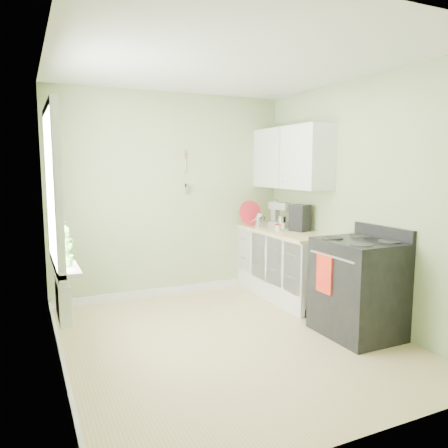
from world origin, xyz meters
name	(u,v)px	position (x,y,z in m)	size (l,w,h in m)	color
floor	(230,341)	(0.00, 0.00, -0.01)	(3.20, 3.60, 0.02)	tan
ceiling	(230,61)	(0.00, 0.00, 2.71)	(3.20, 3.60, 0.02)	white
wall_back	(171,196)	(0.00, 1.81, 1.35)	(3.20, 0.02, 2.70)	#A3B57B
wall_left	(52,215)	(-1.61, 0.00, 1.35)	(0.02, 3.60, 2.70)	#A3B57B
wall_right	(359,201)	(1.61, 0.00, 1.35)	(0.02, 3.60, 2.70)	#A3B57B
base_cabinets	(285,265)	(1.30, 1.00, 0.43)	(0.60, 1.60, 0.87)	white
countertop	(285,231)	(1.29, 1.00, 0.89)	(0.64, 1.60, 0.04)	beige
upper_cabinets	(291,158)	(1.43, 1.10, 1.85)	(0.35, 1.40, 0.80)	white
window	(52,188)	(-1.58, 0.30, 1.55)	(0.06, 1.14, 1.44)	white
window_sill	(64,263)	(-1.51, 0.30, 0.88)	(0.18, 1.14, 0.04)	white
radiator	(63,300)	(-1.54, 0.25, 0.55)	(0.12, 0.50, 0.35)	white
wall_utensils	(186,179)	(0.20, 1.78, 1.56)	(0.02, 0.14, 0.58)	beige
stove	(359,287)	(1.28, -0.42, 0.51)	(0.72, 0.81, 1.12)	black
stand_mixer	(279,216)	(1.37, 1.28, 1.07)	(0.28, 0.34, 0.38)	#B2B2B7
kettle	(259,220)	(1.11, 1.37, 1.01)	(0.19, 0.11, 0.19)	silver
coffee_maker	(300,219)	(1.41, 0.85, 1.07)	(0.25, 0.27, 0.34)	black
red_tray	(250,213)	(1.09, 1.59, 1.09)	(0.35, 0.35, 0.02)	red
jar	(278,228)	(1.15, 0.96, 0.96)	(0.08, 0.08, 0.09)	beige
plant_a	(67,248)	(-1.50, 0.03, 1.06)	(0.17, 0.12, 0.32)	#467E2B
plant_b	(63,242)	(-1.50, 0.42, 1.05)	(0.16, 0.13, 0.30)	#467E2B
plant_c	(61,237)	(-1.50, 0.67, 1.06)	(0.18, 0.18, 0.32)	#467E2B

